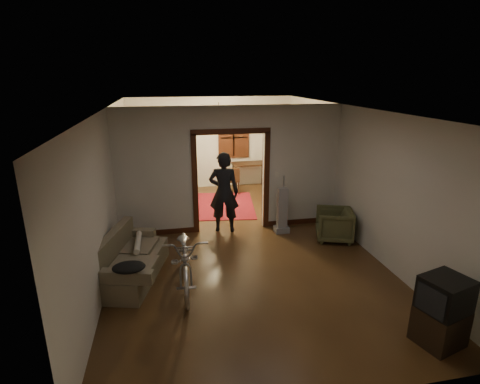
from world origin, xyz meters
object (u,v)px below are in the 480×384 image
object	(u,v)px
armchair	(334,225)
locker	(168,163)
person	(224,192)
sofa	(131,256)
bicycle	(186,258)
desk	(249,176)

from	to	relation	value
armchair	locker	world-z (taller)	locker
person	sofa	bearing A→B (deg)	56.34
sofa	bicycle	world-z (taller)	bicycle
bicycle	locker	xyz separation A→B (m)	(-0.19, 5.46, 0.40)
armchair	person	world-z (taller)	person
sofa	desk	size ratio (longest dim) A/B	1.70
bicycle	armchair	world-z (taller)	bicycle
sofa	person	size ratio (longest dim) A/B	0.99
locker	armchair	bearing A→B (deg)	-32.35
armchair	locker	bearing A→B (deg)	-122.06
bicycle	person	size ratio (longest dim) A/B	1.06
person	bicycle	bearing A→B (deg)	79.31
bicycle	armchair	distance (m)	3.46
sofa	armchair	xyz separation A→B (m)	(4.14, 0.80, -0.07)
armchair	locker	distance (m)	5.47
sofa	desk	bearing A→B (deg)	72.42
bicycle	sofa	bearing A→B (deg)	156.18
sofa	person	world-z (taller)	person
armchair	person	bearing A→B (deg)	-94.14
sofa	locker	size ratio (longest dim) A/B	0.99
desk	locker	bearing A→B (deg)	168.68
sofa	bicycle	bearing A→B (deg)	-10.13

